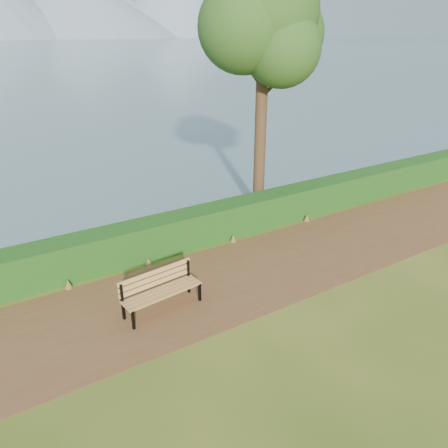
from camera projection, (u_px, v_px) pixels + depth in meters
ground at (224, 289)px, 10.62m from camera, size 140.00×140.00×0.00m
path at (218, 283)px, 10.85m from camera, size 40.00×3.40×0.01m
hedge at (176, 232)px, 12.42m from camera, size 32.00×0.85×1.00m
bench at (160, 288)px, 9.68m from camera, size 1.87×0.73×0.91m
tree at (264, 20)px, 12.79m from camera, size 4.20×3.49×8.10m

